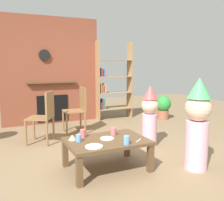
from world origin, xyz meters
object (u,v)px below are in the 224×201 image
Objects in this scene: coffee_table at (107,144)px; paper_cup_center at (83,133)px; bookshelf at (111,84)px; child_with_cone_hat at (198,122)px; paper_cup_near_right at (113,131)px; paper_cup_far_left at (127,140)px; child_in_pink at (150,114)px; paper_plate_rear at (107,138)px; dining_chair_middle at (78,107)px; birthday_cake_slice at (72,137)px; dining_chair_left at (45,114)px; paper_plate_front at (94,146)px; potted_plant_tall at (163,106)px; paper_cup_near_left at (79,138)px.

coffee_table is 9.56× the size of paper_cup_center.
child_with_cone_hat is at bearing -94.85° from bookshelf.
bookshelf reaches higher than paper_cup_near_right.
child_in_pink reaches higher than paper_cup_far_left.
dining_chair_middle is (0.18, 1.84, 0.11)m from paper_plate_rear.
birthday_cake_slice is at bearing 140.62° from paper_cup_far_left.
dining_chair_left is (-0.54, 1.41, 0.11)m from paper_plate_rear.
paper_plate_rear is (0.27, 0.23, 0.00)m from paper_plate_front.
potted_plant_tall is (2.87, 1.97, -0.11)m from birthday_cake_slice.
child_with_cone_hat reaches higher than paper_plate_front.
child_in_pink is (-0.30, -2.17, -0.33)m from bookshelf.
birthday_cake_slice is 0.10× the size of child_in_pink.
paper_plate_rear is 3.24m from potted_plant_tall.
paper_cup_far_left reaches higher than paper_cup_near_right.
dining_chair_left is at bearing 33.65° from dining_chair_middle.
paper_cup_near_right is 1.10m from child_with_cone_hat.
bookshelf is 18.19× the size of paper_cup_far_left.
child_in_pink is at bearing 126.08° from dining_chair_middle.
bookshelf is at bearing -126.88° from child_in_pink.
potted_plant_tall reaches higher than paper_plate_rear.
paper_cup_near_right is at bearing 40.39° from paper_plate_front.
paper_cup_center is 0.12× the size of dining_chair_middle.
coffee_table is 0.35m from paper_cup_center.
potted_plant_tall is (2.32, 2.42, -0.12)m from paper_cup_far_left.
paper_cup_far_left is at bearing -111.44° from bookshelf.
child_with_cone_hat reaches higher than child_in_pink.
paper_cup_near_right is at bearing -3.07° from child_in_pink.
dining_chair_middle reaches higher than birthday_cake_slice.
potted_plant_tall is (1.44, 1.57, -0.21)m from child_in_pink.
paper_cup_near_right is 0.11× the size of dining_chair_left.
paper_cup_center is 1.70m from dining_chair_middle.
child_with_cone_hat is at bearing -28.28° from paper_cup_center.
paper_cup_near_right is 3.04m from potted_plant_tall.
child_with_cone_hat is (1.04, -0.50, 0.23)m from paper_plate_rear.
paper_cup_near_left is 0.11× the size of dining_chair_middle.
paper_cup_far_left is at bearing 14.63° from child_in_pink.
bookshelf is 1.59× the size of child_with_cone_hat.
paper_cup_near_left is 0.92× the size of paper_cup_far_left.
paper_plate_rear is at bearing -5.75° from paper_cup_near_left.
child_with_cone_hat reaches higher than paper_cup_near_left.
coffee_table is 1.19m from child_with_cone_hat.
bookshelf is 2.11× the size of dining_chair_left.
child_with_cone_hat reaches higher than paper_cup_near_right.
bookshelf is at bearing 65.89° from paper_cup_near_right.
paper_cup_near_left is 0.47× the size of paper_plate_front.
paper_cup_near_right is 1.46m from dining_chair_left.
paper_cup_center is 0.63m from paper_cup_far_left.
paper_cup_near_right is (0.52, 0.09, 0.00)m from paper_cup_near_left.
dining_chair_left is at bearing 118.31° from paper_cup_near_right.
paper_cup_near_right is at bearing -139.09° from potted_plant_tall.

